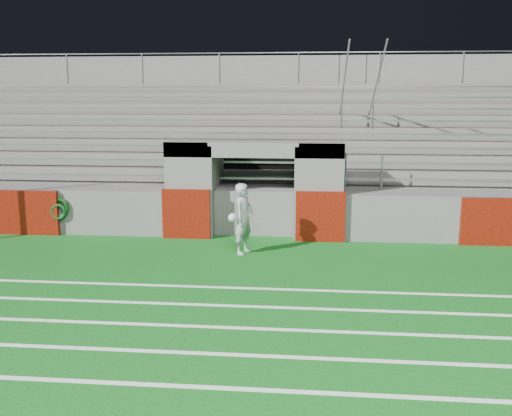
# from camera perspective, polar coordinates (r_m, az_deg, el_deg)

# --- Properties ---
(ground) EXTENTS (90.00, 90.00, 0.00)m
(ground) POSITION_cam_1_polar(r_m,az_deg,el_deg) (12.56, -1.70, -6.51)
(ground) COLOR #0D5314
(ground) RESTS_ON ground
(field_markings) EXTENTS (28.00, 8.09, 0.01)m
(field_markings) POSITION_cam_1_polar(r_m,az_deg,el_deg) (8.00, -6.36, -17.33)
(field_markings) COLOR white
(field_markings) RESTS_ON ground
(stadium_structure) EXTENTS (26.00, 8.48, 5.42)m
(stadium_structure) POSITION_cam_1_polar(r_m,az_deg,el_deg) (20.04, 1.12, 4.53)
(stadium_structure) COLOR #5A5755
(stadium_structure) RESTS_ON ground
(goalkeeper_with_ball) EXTENTS (0.67, 0.74, 1.74)m
(goalkeeper_with_ball) POSITION_cam_1_polar(r_m,az_deg,el_deg) (13.87, -1.26, -1.07)
(goalkeeper_with_ball) COLOR #9FA3A8
(goalkeeper_with_ball) RESTS_ON ground
(hose_coil) EXTENTS (0.59, 0.15, 0.63)m
(hose_coil) POSITION_cam_1_polar(r_m,az_deg,el_deg) (16.62, -19.12, -0.10)
(hose_coil) COLOR #0B3A0D
(hose_coil) RESTS_ON ground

